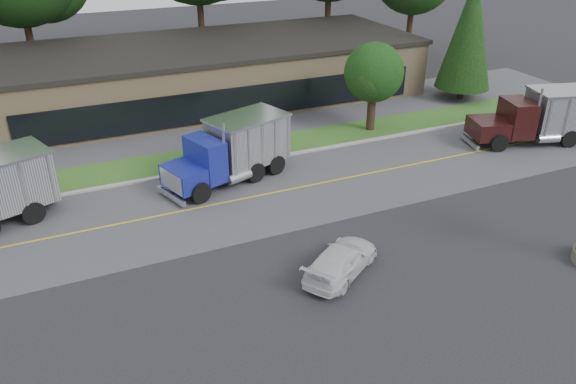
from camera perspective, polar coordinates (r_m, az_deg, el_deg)
name	(u,v)px	position (r m, az deg, el deg)	size (l,w,h in m)	color
ground	(351,291)	(22.67, 6.40, -9.92)	(140.00, 140.00, 0.00)	#313136
road	(266,194)	(29.53, -2.25, -0.25)	(60.00, 8.00, 0.02)	slate
center_line	(266,194)	(29.53, -2.25, -0.25)	(60.00, 0.12, 0.01)	gold
curb	(239,164)	(33.08, -4.97, 2.83)	(60.00, 0.30, 0.12)	#9E9E99
grass_verge	(230,153)	(34.65, -5.96, 3.95)	(60.00, 3.40, 0.03)	#35561D
far_parking	(206,127)	(39.11, -8.31, 6.58)	(60.00, 7.00, 0.02)	slate
strip_mall	(207,73)	(44.51, -8.21, 11.86)	(32.00, 12.00, 4.00)	tan
evergreen_right	(469,31)	(45.37, 17.94, 15.29)	(4.15, 4.15, 9.43)	#382619
tree_verge	(374,75)	(37.54, 8.75, 11.66)	(4.11, 3.87, 5.86)	#382619
dump_truck_blue	(233,148)	(30.69, -5.56, 4.46)	(7.57, 4.65, 3.36)	black
dump_truck_maroon	(553,114)	(39.37, 25.31, 7.16)	(9.62, 4.84, 3.36)	black
rally_car	(341,260)	(23.26, 5.40, -6.90)	(1.74, 4.29, 1.24)	silver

